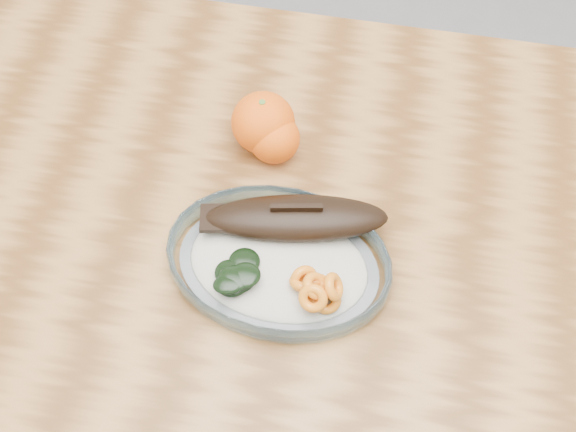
{
  "coord_description": "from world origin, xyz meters",
  "views": [
    {
      "loc": [
        0.07,
        -0.42,
        1.5
      ],
      "look_at": [
        -0.02,
        0.03,
        0.77
      ],
      "focal_mm": 45.0,
      "sensor_mm": 36.0,
      "label": 1
    }
  ],
  "objects_px": {
    "orange_right": "(274,138)",
    "orange_left": "(263,123)",
    "plated_meal": "(279,259)",
    "dining_table": "(295,287)"
  },
  "relations": [
    {
      "from": "dining_table",
      "to": "orange_right",
      "type": "distance_m",
      "value": 0.2
    },
    {
      "from": "orange_right",
      "to": "orange_left",
      "type": "bearing_deg",
      "value": 137.09
    },
    {
      "from": "plated_meal",
      "to": "orange_right",
      "type": "height_order",
      "value": "plated_meal"
    },
    {
      "from": "plated_meal",
      "to": "orange_right",
      "type": "bearing_deg",
      "value": 106.85
    },
    {
      "from": "dining_table",
      "to": "orange_left",
      "type": "relative_size",
      "value": 14.82
    },
    {
      "from": "plated_meal",
      "to": "dining_table",
      "type": "bearing_deg",
      "value": 63.61
    },
    {
      "from": "dining_table",
      "to": "plated_meal",
      "type": "height_order",
      "value": "plated_meal"
    },
    {
      "from": "plated_meal",
      "to": "orange_left",
      "type": "relative_size",
      "value": 6.2
    },
    {
      "from": "dining_table",
      "to": "orange_left",
      "type": "distance_m",
      "value": 0.22
    },
    {
      "from": "dining_table",
      "to": "orange_left",
      "type": "height_order",
      "value": "orange_left"
    }
  ]
}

